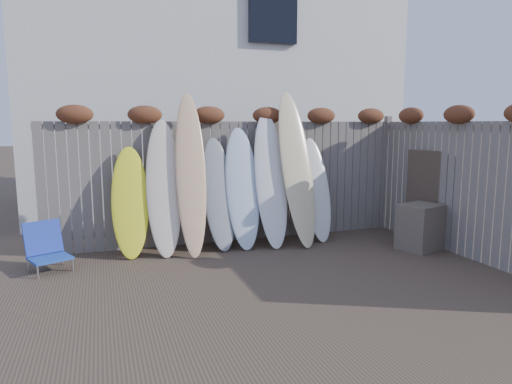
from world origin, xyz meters
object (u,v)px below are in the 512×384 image
object	(u,v)px
lattice_panel	(434,199)
surfboard_0	(130,202)
wooden_crate	(420,227)
beach_chair	(47,248)

from	to	relation	value
lattice_panel	surfboard_0	xyz separation A→B (m)	(-4.67, 0.98, 0.05)
wooden_crate	lattice_panel	world-z (taller)	lattice_panel
surfboard_0	wooden_crate	bearing A→B (deg)	-9.10
beach_chair	lattice_panel	bearing A→B (deg)	-6.49
beach_chair	wooden_crate	distance (m)	5.51
beach_chair	surfboard_0	xyz separation A→B (m)	(1.13, 0.32, 0.51)
beach_chair	wooden_crate	bearing A→B (deg)	-8.39
lattice_panel	surfboard_0	world-z (taller)	surfboard_0
beach_chair	surfboard_0	size ratio (longest dim) A/B	0.40
lattice_panel	surfboard_0	size ratio (longest dim) A/B	0.91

